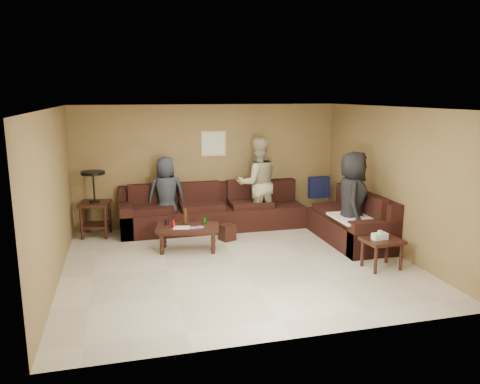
{
  "coord_description": "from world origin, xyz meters",
  "views": [
    {
      "loc": [
        -1.77,
        -7.02,
        2.71
      ],
      "look_at": [
        0.25,
        0.85,
        1.0
      ],
      "focal_mm": 35.0,
      "sensor_mm": 36.0,
      "label": 1
    }
  ],
  "objects_px": {
    "end_table_left": "(95,203)",
    "person_left": "(166,195)",
    "waste_bin": "(227,232)",
    "coffee_table": "(188,229)",
    "person_middle": "(257,183)",
    "sectional_sofa": "(259,217)",
    "side_table_right": "(382,243)",
    "person_right": "(352,200)"
  },
  "relations": [
    {
      "from": "side_table_right",
      "to": "person_middle",
      "type": "relative_size",
      "value": 0.34
    },
    {
      "from": "waste_bin",
      "to": "person_middle",
      "type": "distance_m",
      "value": 1.31
    },
    {
      "from": "coffee_table",
      "to": "person_right",
      "type": "relative_size",
      "value": 0.67
    },
    {
      "from": "coffee_table",
      "to": "person_left",
      "type": "distance_m",
      "value": 1.32
    },
    {
      "from": "sectional_sofa",
      "to": "coffee_table",
      "type": "relative_size",
      "value": 4.0
    },
    {
      "from": "end_table_left",
      "to": "side_table_right",
      "type": "height_order",
      "value": "end_table_left"
    },
    {
      "from": "coffee_table",
      "to": "waste_bin",
      "type": "relative_size",
      "value": 3.81
    },
    {
      "from": "person_right",
      "to": "end_table_left",
      "type": "bearing_deg",
      "value": 91.85
    },
    {
      "from": "person_left",
      "to": "person_right",
      "type": "height_order",
      "value": "person_right"
    },
    {
      "from": "waste_bin",
      "to": "person_middle",
      "type": "relative_size",
      "value": 0.16
    },
    {
      "from": "coffee_table",
      "to": "person_middle",
      "type": "bearing_deg",
      "value": 34.73
    },
    {
      "from": "end_table_left",
      "to": "person_right",
      "type": "bearing_deg",
      "value": -22.73
    },
    {
      "from": "end_table_left",
      "to": "person_left",
      "type": "relative_size",
      "value": 0.84
    },
    {
      "from": "person_left",
      "to": "waste_bin",
      "type": "bearing_deg",
      "value": 138.42
    },
    {
      "from": "side_table_right",
      "to": "waste_bin",
      "type": "height_order",
      "value": "side_table_right"
    },
    {
      "from": "side_table_right",
      "to": "sectional_sofa",
      "type": "bearing_deg",
      "value": 119.75
    },
    {
      "from": "waste_bin",
      "to": "sectional_sofa",
      "type": "bearing_deg",
      "value": 20.9
    },
    {
      "from": "coffee_table",
      "to": "person_middle",
      "type": "relative_size",
      "value": 0.63
    },
    {
      "from": "side_table_right",
      "to": "person_left",
      "type": "height_order",
      "value": "person_left"
    },
    {
      "from": "sectional_sofa",
      "to": "side_table_right",
      "type": "distance_m",
      "value": 2.65
    },
    {
      "from": "coffee_table",
      "to": "person_middle",
      "type": "xyz_separation_m",
      "value": [
        1.6,
        1.11,
        0.54
      ]
    },
    {
      "from": "sectional_sofa",
      "to": "coffee_table",
      "type": "xyz_separation_m",
      "value": [
        -1.51,
        -0.68,
        0.06
      ]
    },
    {
      "from": "person_left",
      "to": "person_middle",
      "type": "height_order",
      "value": "person_middle"
    },
    {
      "from": "end_table_left",
      "to": "person_right",
      "type": "distance_m",
      "value": 4.82
    },
    {
      "from": "waste_bin",
      "to": "coffee_table",
      "type": "bearing_deg",
      "value": -152.92
    },
    {
      "from": "sectional_sofa",
      "to": "person_middle",
      "type": "distance_m",
      "value": 0.74
    },
    {
      "from": "waste_bin",
      "to": "person_middle",
      "type": "bearing_deg",
      "value": 41.19
    },
    {
      "from": "side_table_right",
      "to": "waste_bin",
      "type": "distance_m",
      "value": 2.88
    },
    {
      "from": "sectional_sofa",
      "to": "waste_bin",
      "type": "height_order",
      "value": "sectional_sofa"
    },
    {
      "from": "sectional_sofa",
      "to": "waste_bin",
      "type": "distance_m",
      "value": 0.78
    },
    {
      "from": "person_right",
      "to": "person_left",
      "type": "bearing_deg",
      "value": 84.07
    },
    {
      "from": "side_table_right",
      "to": "end_table_left",
      "type": "bearing_deg",
      "value": 146.67
    },
    {
      "from": "end_table_left",
      "to": "person_left",
      "type": "height_order",
      "value": "person_left"
    },
    {
      "from": "person_right",
      "to": "coffee_table",
      "type": "bearing_deg",
      "value": 103.26
    },
    {
      "from": "person_left",
      "to": "sectional_sofa",
      "type": "bearing_deg",
      "value": 159.5
    },
    {
      "from": "end_table_left",
      "to": "waste_bin",
      "type": "height_order",
      "value": "end_table_left"
    },
    {
      "from": "person_middle",
      "to": "person_left",
      "type": "bearing_deg",
      "value": -6.24
    },
    {
      "from": "side_table_right",
      "to": "person_left",
      "type": "xyz_separation_m",
      "value": [
        -3.07,
        2.87,
        0.35
      ]
    },
    {
      "from": "end_table_left",
      "to": "person_left",
      "type": "distance_m",
      "value": 1.37
    },
    {
      "from": "sectional_sofa",
      "to": "end_table_left",
      "type": "height_order",
      "value": "end_table_left"
    },
    {
      "from": "end_table_left",
      "to": "waste_bin",
      "type": "xyz_separation_m",
      "value": [
        2.4,
        -0.88,
        -0.51
      ]
    },
    {
      "from": "end_table_left",
      "to": "person_middle",
      "type": "bearing_deg",
      "value": -3.29
    }
  ]
}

